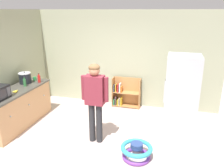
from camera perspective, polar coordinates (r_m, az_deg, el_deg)
The scene contains 15 objects.
ground_plane at distance 4.88m, azimuth -2.82°, elevation -15.23°, with size 12.00×12.00×0.00m, color beige.
back_wall at distance 6.46m, azimuth 3.51°, elevation 6.22°, with size 5.20×0.06×2.70m, color #A5AB8B.
left_side_wall at distance 6.25m, azimuth -24.15°, elevation 4.25°, with size 0.06×2.99×2.70m, color #A6AD8A.
kitchen_counter at distance 5.91m, azimuth -22.55°, elevation -5.47°, with size 0.65×1.97×0.90m.
refrigerator at distance 5.26m, azimuth 17.04°, elevation -2.59°, with size 0.73×0.68×1.78m.
bookshelf at distance 6.56m, azimuth 3.19°, elevation -2.48°, with size 0.80×0.28×0.85m.
standing_person at distance 4.58m, azimuth -4.32°, elevation -3.07°, with size 0.57×0.23×1.69m.
baby_walker at distance 4.46m, azimuth 6.19°, elevation -16.38°, with size 0.60×0.60×0.32m.
crock_pot at distance 6.16m, azimuth -21.07°, elevation 1.44°, with size 0.30×0.30×0.30m.
banana_bunch at distance 5.57m, azimuth -23.08°, elevation -1.71°, with size 0.12×0.16×0.04m.
ketchup_bottle at distance 6.12m, azimuth -17.88°, elevation 1.29°, with size 0.07×0.07×0.25m.
green_glass_bottle at distance 5.92m, azimuth -21.14°, elevation 0.39°, with size 0.07×0.07×0.25m.
teal_cup at distance 5.87m, azimuth -24.82°, elevation -0.75°, with size 0.08×0.08×0.10m, color teal.
green_cup at distance 6.34m, azimuth -18.87°, elevation 1.29°, with size 0.08×0.08×0.10m, color green.
blue_cup at distance 5.72m, azimuth -25.51°, elevation -1.33°, with size 0.08×0.08×0.10m, color blue.
Camera 1 is at (1.31, -3.86, 2.68)m, focal length 36.31 mm.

